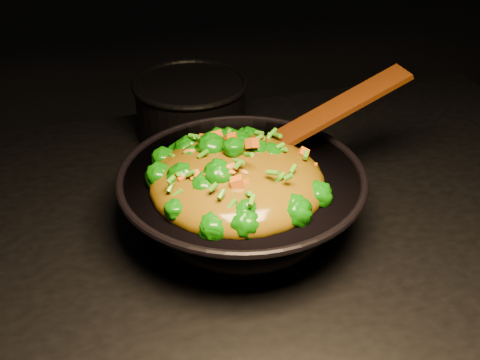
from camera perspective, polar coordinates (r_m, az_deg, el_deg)
name	(u,v)px	position (r m, az deg, el deg)	size (l,w,h in m)	color
wok	(242,203)	(0.95, 0.17, -2.19)	(0.37, 0.37, 0.10)	black
stir_fry	(237,159)	(0.88, -0.28, 2.03)	(0.26, 0.26, 0.09)	#0F5A06
spatula	(319,119)	(0.97, 7.50, 5.78)	(0.32, 0.05, 0.01)	#381509
back_pot	(191,109)	(1.21, -4.65, 6.71)	(0.22, 0.22, 0.12)	black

